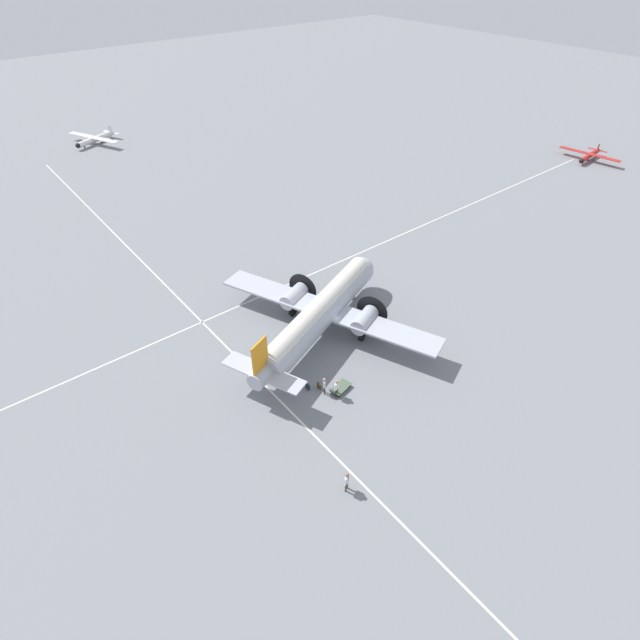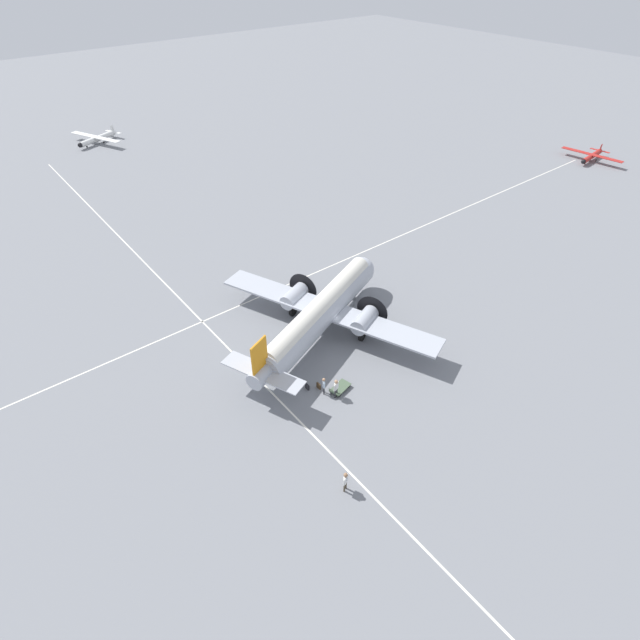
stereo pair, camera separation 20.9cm
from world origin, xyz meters
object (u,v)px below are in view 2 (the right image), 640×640
Objects in this scene: suitcase_upright_spare at (319,386)px; baggage_cart at (340,388)px; light_aircraft_distant at (96,139)px; airliner_main at (322,310)px; crew_foreground at (345,480)px; traffic_cone at (349,324)px; passenger_boarding at (336,387)px; ramp_agent at (324,384)px; suitcase_near_door at (307,387)px; light_aircraft_taxiing at (592,156)px.

suitcase_upright_spare is 1.77m from baggage_cart.
baggage_cart is at bearing 62.82° from light_aircraft_distant.
crew_foreground is (13.99, -9.24, -1.46)m from airliner_main.
suitcase_upright_spare is at bearing -57.55° from traffic_cone.
passenger_boarding reaches higher than ramp_agent.
baggage_cart is 0.19× the size of light_aircraft_distant.
ramp_agent is 2.95× the size of suitcase_near_door.
light_aircraft_distant is at bearing 66.85° from passenger_boarding.
traffic_cone is at bearing 122.45° from suitcase_upright_spare.
light_aircraft_distant reaches higher than baggage_cart.
airliner_main is at bearing 40.35° from passenger_boarding.
ramp_agent is at bearing -53.98° from traffic_cone.
airliner_main is 2.22× the size of light_aircraft_taxiing.
airliner_main reaches higher than passenger_boarding.
light_aircraft_distant reaches higher than crew_foreground.
crew_foreground is 9.02m from ramp_agent.
suitcase_near_door is at bearing 103.15° from passenger_boarding.
baggage_cart is (-7.26, 5.71, -0.85)m from crew_foreground.
ramp_agent reaches higher than suitcase_near_door.
traffic_cone is at bearing 31.28° from baggage_cart.
airliner_main is at bearing 131.68° from suitcase_near_door.
light_aircraft_taxiing is (-12.89, 65.79, -0.22)m from ramp_agent.
traffic_cone is (-6.26, 6.83, -0.90)m from passenger_boarding.
ramp_agent is 71.07m from light_aircraft_distant.
crew_foreground is 0.19× the size of light_aircraft_taxiing.
passenger_boarding is 0.18× the size of light_aircraft_distant.
light_aircraft_taxiing reaches higher than ramp_agent.
traffic_cone is (-4.67, 7.35, -0.05)m from suitcase_upright_spare.
airliner_main is at bearing -4.74° from ramp_agent.
ramp_agent is (-0.91, -0.53, -0.11)m from passenger_boarding.
light_aircraft_taxiing is (-13.80, 65.26, -0.33)m from passenger_boarding.
suitcase_near_door is (-2.11, -1.31, -0.87)m from passenger_boarding.
passenger_boarding is 0.93× the size of baggage_cart.
crew_foreground reaches higher than suitcase_near_door.
suitcase_near_door is 0.95m from suitcase_upright_spare.
crew_foreground is 0.17× the size of light_aircraft_distant.
crew_foreground is 1.10× the size of ramp_agent.
crew_foreground is 8.53m from passenger_boarding.
suitcase_upright_spare reaches higher than baggage_cart.
light_aircraft_taxiing is 19.72× the size of traffic_cone.
suitcase_upright_spare is 0.30× the size of baggage_cart.
passenger_boarding is at bearing -168.17° from baggage_cart.
crew_foreground is at bearing -141.10° from baggage_cart.
passenger_boarding is 2.63m from suitcase_near_door.
light_aircraft_distant is 83.08m from light_aircraft_taxiing.
airliner_main is at bearing -0.31° from light_aircraft_taxiing.
crew_foreground is 17.73m from traffic_cone.
suitcase_upright_spare is 1.20× the size of traffic_cone.
suitcase_upright_spare is (0.53, 0.78, 0.01)m from suitcase_near_door.
suitcase_near_door is 9.13m from traffic_cone.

